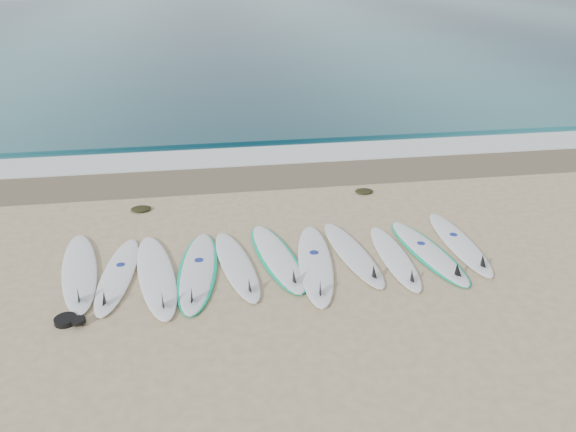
{
  "coord_description": "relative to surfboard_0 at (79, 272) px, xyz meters",
  "views": [
    {
      "loc": [
        -1.1,
        -8.24,
        4.82
      ],
      "look_at": [
        0.34,
        0.99,
        0.4
      ],
      "focal_mm": 35.0,
      "sensor_mm": 36.0,
      "label": 1
    }
  ],
  "objects": [
    {
      "name": "ground",
      "position": [
        3.26,
        -0.09,
        -0.06
      ],
      "size": [
        120.0,
        120.0,
        0.0
      ],
      "primitive_type": "plane",
      "color": "tan"
    },
    {
      "name": "ocean",
      "position": [
        3.26,
        32.41,
        -0.04
      ],
      "size": [
        120.0,
        55.0,
        0.03
      ],
      "primitive_type": "cube",
      "color": "#1B525C",
      "rests_on": "ground"
    },
    {
      "name": "wet_sand_band",
      "position": [
        3.26,
        4.01,
        -0.05
      ],
      "size": [
        120.0,
        1.8,
        0.01
      ],
      "primitive_type": "cube",
      "color": "brown",
      "rests_on": "ground"
    },
    {
      "name": "foam_band",
      "position": [
        3.26,
        5.41,
        -0.04
      ],
      "size": [
        120.0,
        1.4,
        0.04
      ],
      "primitive_type": "cube",
      "color": "silver",
      "rests_on": "ground"
    },
    {
      "name": "wave_crest",
      "position": [
        3.26,
        6.91,
        -0.01
      ],
      "size": [
        120.0,
        1.0,
        0.1
      ],
      "primitive_type": "cube",
      "color": "#1B525C",
      "rests_on": "ground"
    },
    {
      "name": "surfboard_0",
      "position": [
        0.0,
        0.0,
        0.0
      ],
      "size": [
        1.02,
        2.76,
        0.35
      ],
      "rotation": [
        0.0,
        0.0,
        0.17
      ],
      "color": "white",
      "rests_on": "ground"
    },
    {
      "name": "surfboard_1",
      "position": [
        0.62,
        -0.2,
        -0.01
      ],
      "size": [
        0.73,
        2.49,
        0.31
      ],
      "rotation": [
        0.0,
        0.0,
        -0.09
      ],
      "color": "white",
      "rests_on": "ground"
    },
    {
      "name": "surfboard_2",
      "position": [
        1.26,
        -0.31,
        0.0
      ],
      "size": [
        1.01,
        2.83,
        0.35
      ],
      "rotation": [
        0.0,
        0.0,
        0.16
      ],
      "color": "white",
      "rests_on": "ground"
    },
    {
      "name": "surfboard_3",
      "position": [
        1.92,
        -0.24,
        -0.01
      ],
      "size": [
        0.89,
        2.69,
        0.34
      ],
      "rotation": [
        0.0,
        0.0,
        -0.1
      ],
      "color": "silver",
      "rests_on": "ground"
    },
    {
      "name": "surfboard_4",
      "position": [
        2.57,
        -0.18,
        -0.01
      ],
      "size": [
        0.9,
        2.51,
        0.32
      ],
      "rotation": [
        0.0,
        0.0,
        0.16
      ],
      "color": "white",
      "rests_on": "ground"
    },
    {
      "name": "surfboard_5",
      "position": [
        3.28,
        0.01,
        -0.01
      ],
      "size": [
        1.01,
        2.6,
        0.32
      ],
      "rotation": [
        0.0,
        0.0,
        0.16
      ],
      "color": "white",
      "rests_on": "ground"
    },
    {
      "name": "surfboard_6",
      "position": [
        3.88,
        -0.34,
        0.0
      ],
      "size": [
        0.91,
        2.8,
        0.35
      ],
      "rotation": [
        0.0,
        0.0,
        -0.13
      ],
      "color": "white",
      "rests_on": "ground"
    },
    {
      "name": "surfboard_7",
      "position": [
        4.6,
        -0.1,
        -0.01
      ],
      "size": [
        0.84,
        2.51,
        0.32
      ],
      "rotation": [
        0.0,
        0.0,
        0.13
      ],
      "color": "white",
      "rests_on": "ground"
    },
    {
      "name": "surfboard_8",
      "position": [
        5.28,
        -0.33,
        -0.01
      ],
      "size": [
        0.48,
        2.33,
        0.3
      ],
      "rotation": [
        0.0,
        0.0,
        -0.0
      ],
      "color": "white",
      "rests_on": "ground"
    },
    {
      "name": "surfboard_9",
      "position": [
        5.93,
        -0.22,
        -0.01
      ],
      "size": [
        0.97,
        2.55,
        0.32
      ],
      "rotation": [
        0.0,
        0.0,
        0.15
      ],
      "color": "white",
      "rests_on": "ground"
    },
    {
      "name": "surfboard_10",
      "position": [
        6.6,
        -0.03,
        -0.0
      ],
      "size": [
        0.54,
        2.5,
        0.32
      ],
      "rotation": [
        0.0,
        0.0,
        -0.01
      ],
      "color": "white",
      "rests_on": "ground"
    },
    {
      "name": "seaweed_near",
      "position": [
        0.79,
        2.45,
        -0.02
      ],
      "size": [
        0.41,
        0.32,
        0.08
      ],
      "primitive_type": "ellipsoid",
      "color": "black",
      "rests_on": "ground"
    },
    {
      "name": "seaweed_far",
      "position": [
        5.57,
        2.66,
        -0.02
      ],
      "size": [
        0.4,
        0.31,
        0.08
      ],
      "primitive_type": "ellipsoid",
      "color": "black",
      "rests_on": "ground"
    },
    {
      "name": "leash_coil",
      "position": [
        0.08,
        -1.33,
        -0.01
      ],
      "size": [
        0.46,
        0.36,
        0.11
      ],
      "color": "black",
      "rests_on": "ground"
    }
  ]
}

